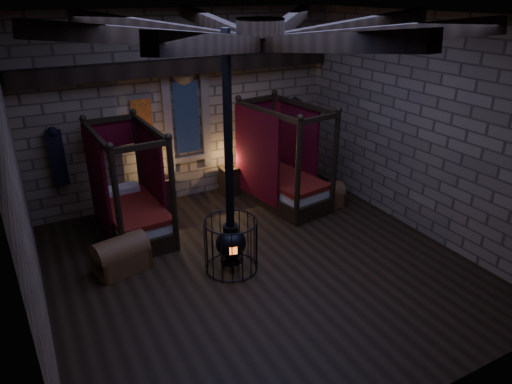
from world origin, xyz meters
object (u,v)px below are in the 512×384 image
bed_left (132,208)px  bed_right (282,179)px  trunk_right (326,195)px  trunk_left (121,255)px  stove (231,240)px

bed_left → bed_right: size_ratio=0.95×
bed_right → trunk_right: bed_right is taller
trunk_left → bed_right: bearing=2.7°
trunk_left → stove: (1.71, -0.88, 0.30)m
trunk_left → bed_left: bearing=54.0°
trunk_left → trunk_right: (4.71, 0.47, -0.04)m
bed_right → trunk_left: (-3.93, -1.13, -0.27)m
trunk_right → stove: stove is taller
bed_left → trunk_left: (-0.52, -1.25, -0.25)m
trunk_right → bed_left: bearing=-179.8°
trunk_left → stove: stove is taller
trunk_left → trunk_right: trunk_left is taller
bed_left → bed_right: bearing=-4.9°
bed_left → stove: stove is taller
bed_right → trunk_right: bearing=-48.9°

